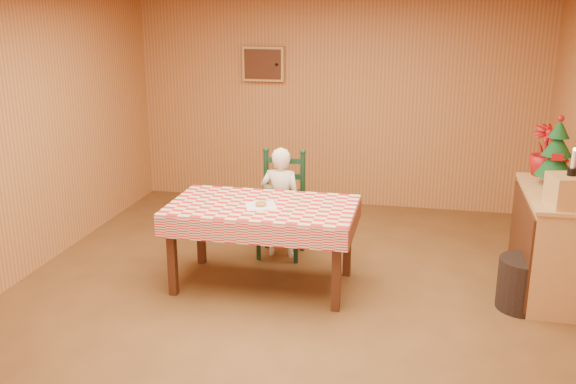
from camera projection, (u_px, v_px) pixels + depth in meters
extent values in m
plane|color=brown|center=(283.00, 305.00, 5.47)|extent=(6.00, 6.00, 0.00)
cube|color=#BE7C44|center=(336.00, 102.00, 7.91)|extent=(5.00, 0.10, 2.60)
cube|color=#BE7C44|center=(4.00, 143.00, 5.61)|extent=(0.10, 6.00, 2.60)
cube|color=tan|center=(264.00, 64.00, 7.91)|extent=(0.52, 0.08, 0.42)
cube|color=#492313|center=(263.00, 64.00, 7.87)|extent=(0.46, 0.02, 0.36)
sphere|color=black|center=(277.00, 65.00, 7.82)|extent=(0.04, 0.04, 0.04)
cube|color=#492313|center=(262.00, 210.00, 5.67)|extent=(1.60, 0.90, 0.06)
cube|color=#492313|center=(172.00, 258.00, 5.58)|extent=(0.07, 0.07, 0.69)
cube|color=#492313|center=(336.00, 272.00, 5.29)|extent=(0.07, 0.07, 0.69)
cube|color=#492313|center=(201.00, 230.00, 6.27)|extent=(0.07, 0.07, 0.69)
cube|color=#492313|center=(347.00, 241.00, 5.98)|extent=(0.07, 0.07, 0.69)
cube|color=red|center=(262.00, 205.00, 5.66)|extent=(1.64, 0.94, 0.02)
cube|color=red|center=(248.00, 234.00, 5.25)|extent=(1.64, 0.02, 0.18)
cube|color=red|center=(275.00, 201.00, 6.13)|extent=(1.64, 0.02, 0.18)
cube|color=#2E5426|center=(176.00, 210.00, 5.85)|extent=(0.02, 0.94, 0.18)
cube|color=#2E5426|center=(355.00, 222.00, 5.52)|extent=(0.02, 0.94, 0.18)
cube|color=black|center=(281.00, 215.00, 6.44)|extent=(0.44, 0.40, 0.04)
cylinder|color=black|center=(258.00, 240.00, 6.38)|extent=(0.04, 0.04, 0.41)
cylinder|color=black|center=(296.00, 243.00, 6.30)|extent=(0.04, 0.04, 0.41)
cylinder|color=black|center=(267.00, 229.00, 6.70)|extent=(0.04, 0.04, 0.41)
cylinder|color=black|center=(302.00, 232.00, 6.62)|extent=(0.04, 0.04, 0.41)
cylinder|color=black|center=(266.00, 179.00, 6.54)|extent=(0.05, 0.05, 0.60)
sphere|color=black|center=(266.00, 150.00, 6.46)|extent=(0.06, 0.06, 0.06)
cylinder|color=black|center=(303.00, 181.00, 6.47)|extent=(0.05, 0.05, 0.60)
sphere|color=black|center=(303.00, 152.00, 6.38)|extent=(0.06, 0.06, 0.06)
cube|color=black|center=(284.00, 191.00, 6.54)|extent=(0.38, 0.03, 0.05)
cube|color=black|center=(284.00, 176.00, 6.49)|extent=(0.38, 0.03, 0.05)
cube|color=black|center=(284.00, 161.00, 6.45)|extent=(0.38, 0.03, 0.05)
imported|color=white|center=(281.00, 202.00, 6.40)|extent=(0.41, 0.27, 1.12)
cube|color=white|center=(261.00, 206.00, 5.61)|extent=(0.33, 0.33, 0.00)
torus|color=#C38E46|center=(261.00, 204.00, 5.60)|extent=(0.11, 0.11, 0.03)
cube|color=tan|center=(552.00, 244.00, 5.60)|extent=(0.50, 1.20, 0.90)
cube|color=tan|center=(558.00, 194.00, 5.47)|extent=(0.54, 1.24, 0.03)
cube|color=#492313|center=(520.00, 242.00, 5.65)|extent=(0.02, 1.20, 0.80)
cube|color=tan|center=(569.00, 191.00, 5.05)|extent=(0.35, 0.35, 0.25)
cylinder|color=#492313|center=(553.00, 180.00, 5.69)|extent=(0.04, 0.04, 0.08)
cone|color=#0D3C1A|center=(556.00, 162.00, 5.64)|extent=(0.34, 0.34, 0.24)
cone|color=#0D3C1A|center=(558.00, 144.00, 5.59)|extent=(0.26, 0.26, 0.20)
cone|color=#0D3C1A|center=(560.00, 129.00, 5.55)|extent=(0.18, 0.18, 0.16)
sphere|color=#9F0E11|center=(561.00, 118.00, 5.53)|extent=(0.06, 0.06, 0.06)
cube|color=#9F0E11|center=(557.00, 157.00, 5.48)|extent=(0.10, 0.02, 0.06)
sphere|color=#9F0E11|center=(567.00, 161.00, 5.56)|extent=(0.04, 0.04, 0.04)
sphere|color=#9F0E11|center=(548.00, 150.00, 5.67)|extent=(0.04, 0.04, 0.04)
sphere|color=#9F0E11|center=(561.00, 138.00, 5.66)|extent=(0.04, 0.04, 0.04)
imported|color=#9F0E11|center=(544.00, 150.00, 5.92)|extent=(0.31, 0.31, 0.47)
cylinder|color=black|center=(572.00, 172.00, 5.01)|extent=(0.07, 0.07, 0.06)
cylinder|color=white|center=(573.00, 159.00, 4.98)|extent=(0.03, 0.03, 0.14)
sphere|color=orange|center=(575.00, 149.00, 4.96)|extent=(0.02, 0.02, 0.02)
cylinder|color=black|center=(524.00, 284.00, 5.36)|extent=(0.51, 0.51, 0.44)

